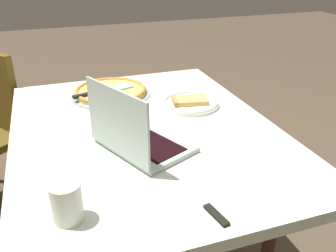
{
  "coord_description": "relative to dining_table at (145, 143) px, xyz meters",
  "views": [
    {
      "loc": [
        1.21,
        -0.32,
        1.37
      ],
      "look_at": [
        0.06,
        0.08,
        0.76
      ],
      "focal_mm": 38.56,
      "sensor_mm": 36.0,
      "label": 1
    }
  ],
  "objects": [
    {
      "name": "pizza_tray",
      "position": [
        -0.4,
        -0.06,
        0.08
      ],
      "size": [
        0.38,
        0.38,
        0.04
      ],
      "color": "#93A4AB",
      "rests_on": "dining_table"
    },
    {
      "name": "dining_table",
      "position": [
        0.0,
        0.0,
        0.0
      ],
      "size": [
        1.28,
        0.99,
        0.74
      ],
      "color": "silver",
      "rests_on": "ground_plane"
    },
    {
      "name": "pizza_plate",
      "position": [
        -0.15,
        0.25,
        0.08
      ],
      "size": [
        0.25,
        0.25,
        0.04
      ],
      "color": "white",
      "rests_on": "dining_table"
    },
    {
      "name": "drink_cup",
      "position": [
        0.44,
        -0.33,
        0.12
      ],
      "size": [
        0.08,
        0.08,
        0.11
      ],
      "color": "silver",
      "rests_on": "dining_table"
    },
    {
      "name": "table_knife",
      "position": [
        0.51,
        0.03,
        0.07
      ],
      "size": [
        0.22,
        0.06,
        0.01
      ],
      "color": "#BAC6BE",
      "rests_on": "dining_table"
    },
    {
      "name": "laptop",
      "position": [
        0.15,
        -0.07,
        0.12
      ],
      "size": [
        0.38,
        0.34,
        0.25
      ],
      "color": "#B3BEB6",
      "rests_on": "dining_table"
    }
  ]
}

